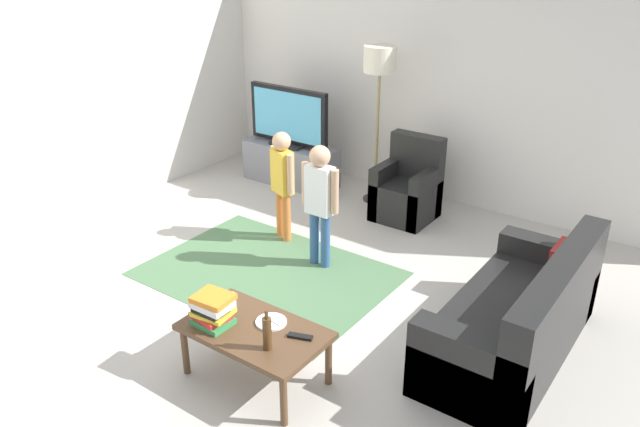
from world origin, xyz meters
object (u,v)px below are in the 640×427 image
object	(u,v)px
child_near_tv	(282,176)
bottle	(267,333)
coffee_table	(255,334)
tv	(289,117)
tv_remote	(300,336)
armchair	(408,191)
couch	(522,322)
plate	(271,322)
soda_can	(232,301)
child_center	(320,195)
book_stack	(212,310)
tv_stand	(291,164)
floor_lamp	(380,68)

from	to	relation	value
child_near_tv	bottle	bearing A→B (deg)	-53.69
coffee_table	child_near_tv	bearing A→B (deg)	123.56
tv	tv_remote	xyz separation A→B (m)	(2.43, -2.98, -0.42)
tv_remote	armchair	bearing A→B (deg)	84.58
couch	plate	distance (m)	1.85
bottle	soda_can	bearing A→B (deg)	157.07
child_center	plate	xyz separation A→B (m)	(0.65, -1.49, -0.29)
couch	bottle	bearing A→B (deg)	-129.34
couch	book_stack	xyz separation A→B (m)	(-1.70, -1.47, 0.24)
bottle	child_center	bearing A→B (deg)	115.33
coffee_table	soda_can	distance (m)	0.33
child_near_tv	child_center	world-z (taller)	child_center
tv_stand	tv_remote	distance (m)	3.87
child_center	soda_can	bearing A→B (deg)	-78.82
tv	tv_remote	world-z (taller)	tv
bottle	tv	bearing A→B (deg)	126.09
tv_stand	couch	xyz separation A→B (m)	(3.54, -1.75, 0.05)
floor_lamp	book_stack	world-z (taller)	floor_lamp
tv	child_center	size ratio (longest dim) A/B	0.93
couch	armchair	bearing A→B (deg)	137.56
armchair	floor_lamp	world-z (taller)	floor_lamp
plate	bottle	bearing A→B (deg)	-54.73
tv_stand	tv_remote	size ratio (longest dim) A/B	7.06
couch	armchair	size ratio (longest dim) A/B	2.00
floor_lamp	coffee_table	size ratio (longest dim) A/B	1.78
child_center	bottle	bearing A→B (deg)	-64.67
plate	coffee_table	bearing A→B (deg)	-112.73
child_near_tv	tv_remote	world-z (taller)	child_near_tv
tv	floor_lamp	size ratio (longest dim) A/B	0.62
child_center	coffee_table	xyz separation A→B (m)	(0.60, -1.61, -0.34)
couch	bottle	size ratio (longest dim) A/B	6.08
book_stack	soda_can	distance (m)	0.23
child_near_tv	child_center	xyz separation A→B (m)	(0.62, -0.23, 0.03)
tv_stand	armchair	world-z (taller)	armchair
book_stack	soda_can	size ratio (longest dim) A/B	2.47
couch	child_center	world-z (taller)	child_center
plate	tv	bearing A→B (deg)	126.16
coffee_table	plate	world-z (taller)	plate
tv_stand	child_center	world-z (taller)	child_center
floor_lamp	bottle	world-z (taller)	floor_lamp
child_center	child_near_tv	bearing A→B (deg)	159.45
child_center	tv_remote	xyz separation A→B (m)	(0.92, -1.51, -0.28)
child_center	plate	bearing A→B (deg)	-66.47
child_center	book_stack	size ratio (longest dim) A/B	4.01
child_center	bottle	distance (m)	1.92
armchair	tv_remote	world-z (taller)	armchair
floor_lamp	tv_remote	distance (m)	3.59
tv	bottle	bearing A→B (deg)	-53.91
floor_lamp	tv_remote	xyz separation A→B (m)	(1.30, -3.15, -1.11)
child_center	coffee_table	bearing A→B (deg)	-69.60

